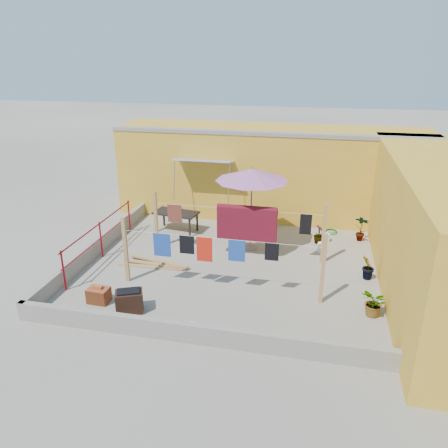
{
  "coord_description": "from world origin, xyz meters",
  "views": [
    {
      "loc": [
        2.19,
        -10.87,
        5.65
      ],
      "look_at": [
        -0.27,
        0.3,
        1.16
      ],
      "focal_mm": 35.0,
      "sensor_mm": 36.0,
      "label": 1
    }
  ],
  "objects_px": {
    "outdoor_table": "(176,214)",
    "brazier": "(129,301)",
    "white_basin": "(190,329)",
    "green_hose": "(331,231)",
    "plant_back_a": "(256,217)",
    "patio_umbrella": "(252,175)",
    "water_jug_a": "(321,247)",
    "brick_stack": "(99,295)",
    "water_jug_b": "(326,238)"
  },
  "relations": [
    {
      "from": "brick_stack",
      "to": "water_jug_a",
      "type": "distance_m",
      "value": 6.64
    },
    {
      "from": "patio_umbrella",
      "to": "plant_back_a",
      "type": "height_order",
      "value": "patio_umbrella"
    },
    {
      "from": "patio_umbrella",
      "to": "brazier",
      "type": "relative_size",
      "value": 3.56
    },
    {
      "from": "outdoor_table",
      "to": "brazier",
      "type": "distance_m",
      "value": 5.01
    },
    {
      "from": "outdoor_table",
      "to": "water_jug_b",
      "type": "xyz_separation_m",
      "value": [
        4.97,
        0.16,
        -0.48
      ]
    },
    {
      "from": "patio_umbrella",
      "to": "water_jug_b",
      "type": "xyz_separation_m",
      "value": [
        2.3,
        1.0,
        -2.19
      ]
    },
    {
      "from": "outdoor_table",
      "to": "brazier",
      "type": "relative_size",
      "value": 2.14
    },
    {
      "from": "outdoor_table",
      "to": "brazier",
      "type": "bearing_deg",
      "value": -84.37
    },
    {
      "from": "brick_stack",
      "to": "green_hose",
      "type": "relative_size",
      "value": 1.13
    },
    {
      "from": "patio_umbrella",
      "to": "outdoor_table",
      "type": "distance_m",
      "value": 3.28
    },
    {
      "from": "brazier",
      "to": "water_jug_a",
      "type": "xyz_separation_m",
      "value": [
        4.32,
        4.34,
        -0.13
      ]
    },
    {
      "from": "patio_umbrella",
      "to": "water_jug_b",
      "type": "bearing_deg",
      "value": 23.49
    },
    {
      "from": "white_basin",
      "to": "water_jug_b",
      "type": "relative_size",
      "value": 1.48
    },
    {
      "from": "brazier",
      "to": "plant_back_a",
      "type": "distance_m",
      "value": 6.33
    },
    {
      "from": "patio_umbrella",
      "to": "plant_back_a",
      "type": "xyz_separation_m",
      "value": [
        -0.09,
        1.84,
        -1.98
      ]
    },
    {
      "from": "brazier",
      "to": "water_jug_b",
      "type": "height_order",
      "value": "brazier"
    },
    {
      "from": "patio_umbrella",
      "to": "outdoor_table",
      "type": "bearing_deg",
      "value": 162.54
    },
    {
      "from": "plant_back_a",
      "to": "white_basin",
      "type": "bearing_deg",
      "value": -94.58
    },
    {
      "from": "outdoor_table",
      "to": "white_basin",
      "type": "relative_size",
      "value": 3.26
    },
    {
      "from": "patio_umbrella",
      "to": "water_jug_b",
      "type": "height_order",
      "value": "patio_umbrella"
    },
    {
      "from": "green_hose",
      "to": "plant_back_a",
      "type": "bearing_deg",
      "value": 180.0
    },
    {
      "from": "outdoor_table",
      "to": "patio_umbrella",
      "type": "bearing_deg",
      "value": -17.46
    },
    {
      "from": "water_jug_a",
      "to": "green_hose",
      "type": "xyz_separation_m",
      "value": [
        0.32,
        1.63,
        -0.11
      ]
    },
    {
      "from": "green_hose",
      "to": "plant_back_a",
      "type": "distance_m",
      "value": 2.56
    },
    {
      "from": "patio_umbrella",
      "to": "brazier",
      "type": "distance_m",
      "value": 5.1
    },
    {
      "from": "water_jug_b",
      "to": "brazier",
      "type": "bearing_deg",
      "value": -131.15
    },
    {
      "from": "water_jug_a",
      "to": "plant_back_a",
      "type": "height_order",
      "value": "plant_back_a"
    },
    {
      "from": "outdoor_table",
      "to": "plant_back_a",
      "type": "relative_size",
      "value": 2.22
    },
    {
      "from": "water_jug_b",
      "to": "outdoor_table",
      "type": "bearing_deg",
      "value": -178.14
    },
    {
      "from": "brick_stack",
      "to": "water_jug_b",
      "type": "height_order",
      "value": "brick_stack"
    },
    {
      "from": "patio_umbrella",
      "to": "green_hose",
      "type": "xyz_separation_m",
      "value": [
        2.46,
        1.84,
        -2.3
      ]
    },
    {
      "from": "brazier",
      "to": "plant_back_a",
      "type": "bearing_deg",
      "value": 70.69
    },
    {
      "from": "brick_stack",
      "to": "brazier",
      "type": "distance_m",
      "value": 0.94
    },
    {
      "from": "brick_stack",
      "to": "water_jug_b",
      "type": "bearing_deg",
      "value": 42.31
    },
    {
      "from": "patio_umbrella",
      "to": "water_jug_b",
      "type": "relative_size",
      "value": 8.02
    },
    {
      "from": "outdoor_table",
      "to": "white_basin",
      "type": "distance_m",
      "value": 5.81
    },
    {
      "from": "patio_umbrella",
      "to": "water_jug_a",
      "type": "relative_size",
      "value": 7.94
    },
    {
      "from": "brazier",
      "to": "plant_back_a",
      "type": "height_order",
      "value": "plant_back_a"
    },
    {
      "from": "outdoor_table",
      "to": "brick_stack",
      "type": "xyz_separation_m",
      "value": [
        -0.41,
        -4.74,
        -0.43
      ]
    },
    {
      "from": "outdoor_table",
      "to": "green_hose",
      "type": "distance_m",
      "value": 5.26
    },
    {
      "from": "outdoor_table",
      "to": "water_jug_b",
      "type": "relative_size",
      "value": 4.82
    },
    {
      "from": "outdoor_table",
      "to": "plant_back_a",
      "type": "distance_m",
      "value": 2.78
    },
    {
      "from": "outdoor_table",
      "to": "water_jug_a",
      "type": "distance_m",
      "value": 4.87
    },
    {
      "from": "water_jug_a",
      "to": "white_basin",
      "type": "bearing_deg",
      "value": -119.85
    },
    {
      "from": "brick_stack",
      "to": "water_jug_a",
      "type": "relative_size",
      "value": 1.6
    },
    {
      "from": "brazier",
      "to": "plant_back_a",
      "type": "xyz_separation_m",
      "value": [
        2.09,
        5.97,
        0.08
      ]
    },
    {
      "from": "white_basin",
      "to": "green_hose",
      "type": "relative_size",
      "value": 1.04
    },
    {
      "from": "outdoor_table",
      "to": "plant_back_a",
      "type": "bearing_deg",
      "value": 21.17
    },
    {
      "from": "patio_umbrella",
      "to": "water_jug_a",
      "type": "distance_m",
      "value": 3.06
    },
    {
      "from": "patio_umbrella",
      "to": "brazier",
      "type": "height_order",
      "value": "patio_umbrella"
    }
  ]
}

